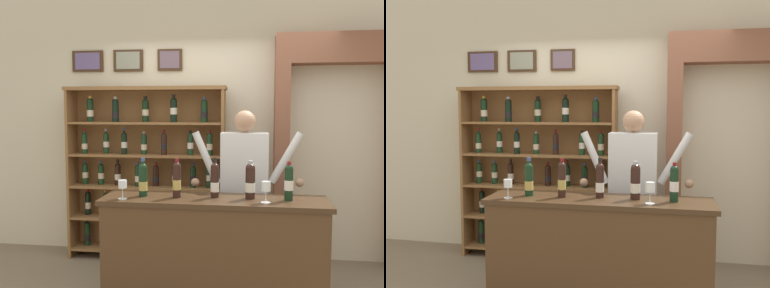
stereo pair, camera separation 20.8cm
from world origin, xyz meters
TOP-DOWN VIEW (x-y plane):
  - back_wall at (-0.00, 1.49)m, footprint 12.00×0.19m
  - wine_shelf at (-0.79, 1.20)m, footprint 1.80×0.32m
  - archway_doorway at (1.32, 1.36)m, footprint 1.39×0.45m
  - tasting_counter at (0.08, -0.00)m, footprint 1.85×0.49m
  - shopkeeper at (0.32, 0.55)m, footprint 1.06×0.22m
  - tasting_bottle_bianco at (-0.51, 0.00)m, footprint 0.07×0.07m
  - tasting_bottle_vin_santo at (-0.22, -0.01)m, footprint 0.07×0.07m
  - tasting_bottle_brunello at (0.09, 0.04)m, footprint 0.07×0.07m
  - tasting_bottle_riserva at (0.38, 0.03)m, footprint 0.08×0.08m
  - tasting_bottle_chianti at (0.68, 0.01)m, footprint 0.07×0.07m
  - wine_glass_center at (-0.65, -0.13)m, footprint 0.07×0.07m
  - wine_glass_right at (0.50, -0.11)m, footprint 0.08×0.08m

SIDE VIEW (x-z plane):
  - tasting_counter at x=0.08m, z-range 0.00..0.97m
  - wine_shelf at x=-0.79m, z-range 0.05..2.00m
  - shopkeeper at x=0.32m, z-range 0.20..1.89m
  - wine_glass_center at x=-0.65m, z-range 1.01..1.17m
  - wine_glass_right at x=0.50m, z-range 1.01..1.18m
  - tasting_bottle_bianco at x=-0.51m, z-range 0.95..1.28m
  - tasting_bottle_brunello at x=0.09m, z-range 0.95..1.28m
  - tasting_bottle_riserva at x=0.38m, z-range 0.97..1.28m
  - tasting_bottle_vin_santo at x=-0.22m, z-range 0.96..1.29m
  - tasting_bottle_chianti at x=0.68m, z-range 0.97..1.28m
  - archway_doorway at x=1.32m, z-range 0.18..2.67m
  - back_wall at x=0.00m, z-range 0.00..3.16m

